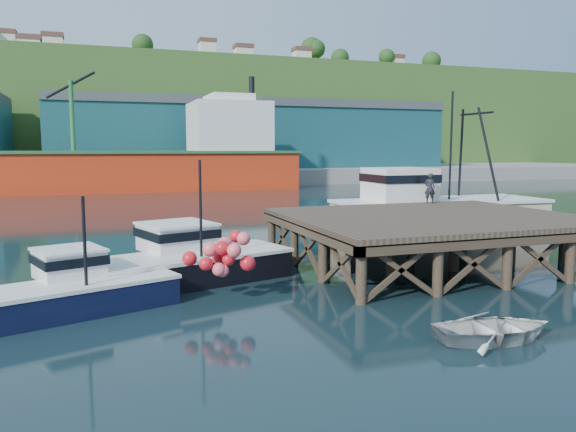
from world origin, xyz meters
name	(u,v)px	position (x,y,z in m)	size (l,w,h in m)	color
ground	(312,273)	(0.00, 0.00, 0.00)	(300.00, 300.00, 0.00)	black
wharf	(434,220)	(5.50, -0.19, 1.94)	(12.00, 10.00, 2.62)	brown
far_quay	(147,174)	(0.00, 70.00, 1.00)	(160.00, 40.00, 2.00)	gray
warehouse_mid	(149,138)	(0.00, 65.00, 6.50)	(28.00, 16.00, 9.00)	#194F54
warehouse_right	(335,139)	(30.00, 65.00, 6.50)	(30.00, 16.00, 9.00)	#194F54
cargo_ship	(89,163)	(-8.46, 48.00, 3.31)	(55.50, 10.00, 13.75)	red
hillside	(132,118)	(0.00, 100.00, 11.00)	(220.00, 50.00, 22.00)	#2D511E
boat_navy	(78,287)	(-8.71, -2.45, 0.72)	(6.08, 4.09, 3.58)	black
boat_black	(189,259)	(-4.87, 0.30, 0.84)	(7.84, 6.50, 4.56)	black
trawler	(437,207)	(10.14, 6.50, 1.67)	(12.12, 4.41, 8.09)	beige
dinghy	(495,328)	(1.50, -8.95, 0.33)	(2.28, 3.19, 0.66)	silver
dockworker	(430,188)	(8.26, 4.40, 2.90)	(0.57, 0.37, 1.55)	black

